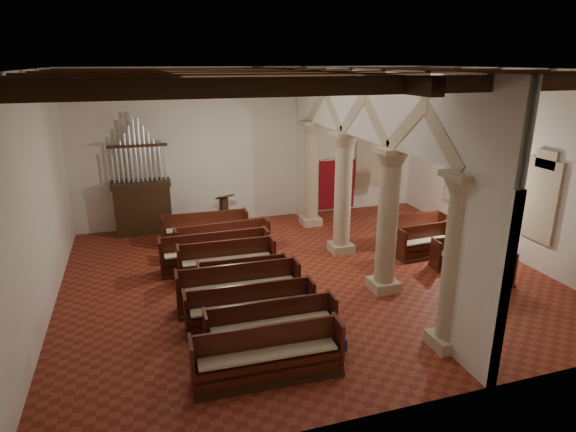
{
  "coord_description": "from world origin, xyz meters",
  "views": [
    {
      "loc": [
        -4.51,
        -12.48,
        6.22
      ],
      "look_at": [
        -0.41,
        0.5,
        1.8
      ],
      "focal_mm": 30.0,
      "sensor_mm": 36.0,
      "label": 1
    }
  ],
  "objects_px": {
    "pipe_organ": "(142,198)",
    "nave_pew_0": "(268,363)",
    "processional_banner": "(385,201)",
    "lectern": "(224,214)",
    "aisle_pew_0": "(484,276)"
  },
  "relations": [
    {
      "from": "pipe_organ",
      "to": "nave_pew_0",
      "type": "relative_size",
      "value": 1.42
    },
    {
      "from": "processional_banner",
      "to": "pipe_organ",
      "type": "bearing_deg",
      "value": 153.64
    },
    {
      "from": "lectern",
      "to": "processional_banner",
      "type": "height_order",
      "value": "processional_banner"
    },
    {
      "from": "pipe_organ",
      "to": "processional_banner",
      "type": "xyz_separation_m",
      "value": [
        9.44,
        -1.21,
        -0.62
      ]
    },
    {
      "from": "processional_banner",
      "to": "nave_pew_0",
      "type": "distance_m",
      "value": 11.35
    },
    {
      "from": "nave_pew_0",
      "to": "aisle_pew_0",
      "type": "bearing_deg",
      "value": 18.87
    },
    {
      "from": "processional_banner",
      "to": "nave_pew_0",
      "type": "bearing_deg",
      "value": -149.22
    },
    {
      "from": "pipe_organ",
      "to": "nave_pew_0",
      "type": "distance_m",
      "value": 10.16
    },
    {
      "from": "processional_banner",
      "to": "nave_pew_0",
      "type": "xyz_separation_m",
      "value": [
        -7.32,
        -8.67,
        -0.38
      ]
    },
    {
      "from": "nave_pew_0",
      "to": "aisle_pew_0",
      "type": "xyz_separation_m",
      "value": [
        6.98,
        2.15,
        -0.03
      ]
    },
    {
      "from": "processional_banner",
      "to": "nave_pew_0",
      "type": "height_order",
      "value": "processional_banner"
    },
    {
      "from": "lectern",
      "to": "pipe_organ",
      "type": "bearing_deg",
      "value": 148.24
    },
    {
      "from": "pipe_organ",
      "to": "aisle_pew_0",
      "type": "relative_size",
      "value": 2.43
    },
    {
      "from": "pipe_organ",
      "to": "aisle_pew_0",
      "type": "xyz_separation_m",
      "value": [
        9.1,
        -7.73,
        -1.03
      ]
    },
    {
      "from": "pipe_organ",
      "to": "lectern",
      "type": "relative_size",
      "value": 3.12
    }
  ]
}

